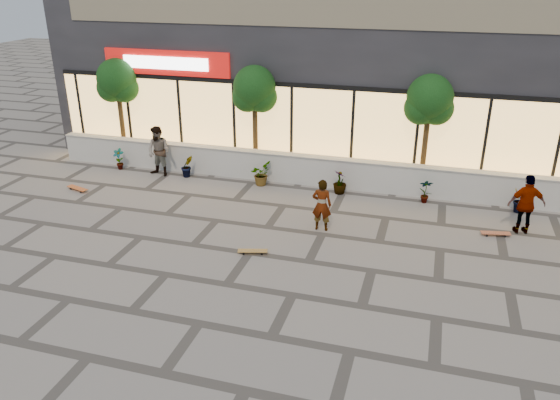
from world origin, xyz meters
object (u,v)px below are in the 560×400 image
(tree_mideast, at_px, (429,103))
(skateboard_center, at_px, (253,251))
(skateboard_left, at_px, (77,188))
(skateboard_right_near, at_px, (496,233))
(tree_midwest, at_px, (254,92))
(skater_right_near, at_px, (527,204))
(tree_west, at_px, (117,83))
(skater_left, at_px, (159,151))
(skater_center, at_px, (322,205))

(tree_mideast, relative_size, skateboard_center, 4.79)
(skateboard_left, xyz_separation_m, skateboard_right_near, (13.50, 0.42, -0.01))
(tree_midwest, height_order, skateboard_right_near, tree_midwest)
(tree_mideast, xyz_separation_m, skater_right_near, (2.99, -2.70, -2.10))
(tree_west, distance_m, skater_left, 3.39)
(tree_west, relative_size, skater_right_near, 2.22)
(tree_midwest, height_order, skater_right_near, tree_midwest)
(tree_midwest, xyz_separation_m, skater_right_near, (8.99, -2.70, -2.10))
(tree_midwest, bearing_deg, skateboard_center, -72.06)
(tree_west, distance_m, skater_center, 10.05)
(skater_right_near, height_order, skateboard_right_near, skater_right_near)
(skater_left, xyz_separation_m, skater_right_near, (12.20, -1.30, -0.03))
(tree_west, xyz_separation_m, skateboard_left, (0.26, -3.55, -2.90))
(skater_center, height_order, skateboard_right_near, skater_center)
(skater_left, height_order, skater_right_near, skater_left)
(skater_right_near, distance_m, skateboard_right_near, 1.17)
(skater_left, xyz_separation_m, skateboard_left, (-2.02, -2.15, -0.83))
(tree_midwest, distance_m, skater_left, 4.07)
(tree_mideast, xyz_separation_m, skateboard_center, (-4.04, -6.07, -2.91))
(skateboard_right_near, bearing_deg, skater_left, 160.59)
(skateboard_center, relative_size, skateboard_right_near, 0.97)
(skateboard_right_near, bearing_deg, skater_center, -179.30)
(skater_right_near, height_order, skateboard_center, skater_right_near)
(tree_west, distance_m, tree_mideast, 11.50)
(skateboard_left, bearing_deg, skateboard_right_near, 19.27)
(tree_midwest, distance_m, skateboard_center, 7.01)
(skater_center, xyz_separation_m, skater_left, (-6.62, 2.72, 0.14))
(skater_right_near, xyz_separation_m, skateboard_right_near, (-0.73, -0.43, -0.80))
(skater_center, relative_size, skater_left, 0.85)
(tree_mideast, relative_size, skateboard_left, 4.38)
(skater_right_near, bearing_deg, skateboard_center, 13.51)
(tree_west, distance_m, skateboard_left, 4.59)
(tree_midwest, height_order, skater_center, tree_midwest)
(tree_midwest, height_order, tree_mideast, same)
(skater_center, xyz_separation_m, skater_right_near, (5.59, 1.43, 0.11))
(skateboard_left, relative_size, skateboard_right_near, 1.07)
(skateboard_left, height_order, skateboard_right_near, skateboard_left)
(tree_mideast, relative_size, skater_center, 2.53)
(skater_left, relative_size, skater_right_near, 1.04)
(skater_left, relative_size, skateboard_left, 2.04)
(skater_right_near, bearing_deg, skateboard_left, -8.73)
(skater_left, bearing_deg, skateboard_left, -122.43)
(skater_left, bearing_deg, tree_mideast, 19.52)
(skater_left, distance_m, skateboard_center, 7.03)
(skater_left, bearing_deg, tree_midwest, 34.40)
(skateboard_center, bearing_deg, skater_center, 38.33)
(tree_west, height_order, tree_midwest, same)
(skateboard_left, bearing_deg, tree_west, 111.67)
(skater_left, height_order, skateboard_right_near, skater_left)
(tree_west, bearing_deg, tree_mideast, 0.00)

